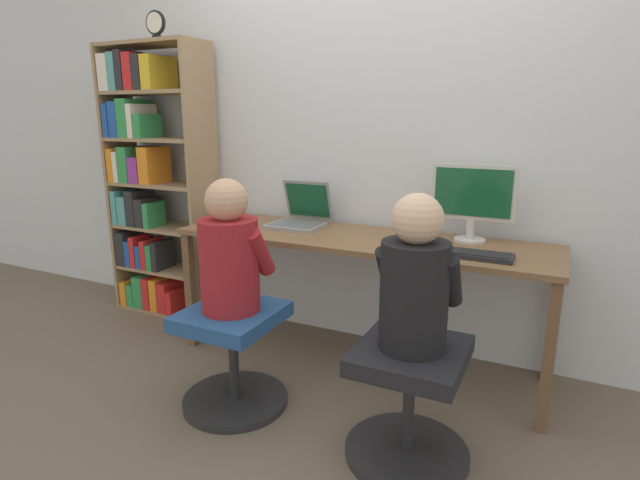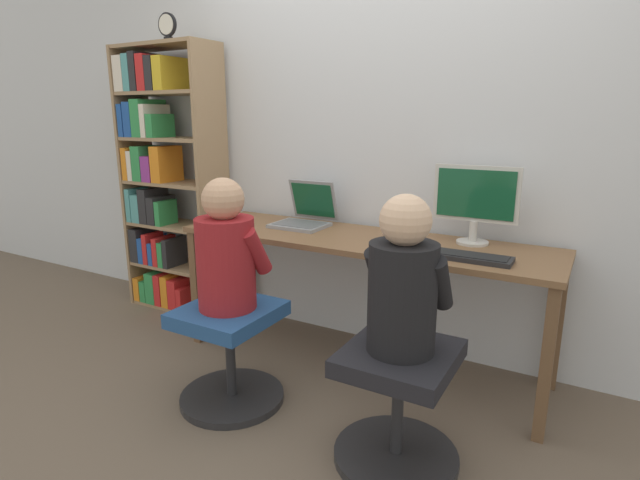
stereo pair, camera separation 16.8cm
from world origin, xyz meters
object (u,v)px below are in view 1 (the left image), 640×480
Objects in this scene: office_chair_left at (409,397)px; person_at_laptop at (229,253)px; office_chair_right at (233,352)px; keyboard at (463,253)px; person_at_monitor at (415,281)px; laptop at (300,217)px; desk_clock at (155,24)px; desktop_monitor at (472,200)px; bookshelf at (149,185)px.

person_at_laptop reaches higher than office_chair_left.
office_chair_right is at bearing -90.00° from person_at_laptop.
keyboard is 1.19m from office_chair_right.
person_at_monitor is at bearing -98.59° from keyboard.
office_chair_left is at bearing -40.51° from laptop.
office_chair_right is 0.50m from person_at_laptop.
desk_clock is (-0.96, -0.06, 1.14)m from laptop.
laptop is 0.78m from person_at_laptop.
desk_clock is (-1.95, -0.12, 0.97)m from desktop_monitor.
office_chair_left is 0.84× the size of person_at_monitor.
office_chair_right is at bearing -32.32° from bookshelf.
bookshelf reaches higher than keyboard.
person_at_laptop is at bearing -151.13° from keyboard.
bookshelf reaches higher than office_chair_right.
person_at_monitor is (-0.08, -0.54, 0.01)m from keyboard.
person_at_laptop reaches higher than person_at_monitor.
desktop_monitor is at bearing 94.10° from keyboard.
person_at_monitor reaches higher than office_chair_left.
desk_clock reaches higher than laptop.
laptop is 2.03× the size of desk_clock.
desk_clock reaches higher than office_chair_right.
office_chair_right is at bearing -86.19° from laptop.
keyboard is 0.88× the size of office_chair_right.
office_chair_left is at bearing -94.02° from desktop_monitor.
person_at_monitor is at bearing -20.97° from desk_clock.
person_at_laptop is at bearing -86.17° from laptop.
laptop reaches higher than keyboard.
laptop reaches higher than office_chair_right.
desktop_monitor is 2.18m from bookshelf.
person_at_laptop is at bearing 179.10° from office_chair_left.
bookshelf is at bearing 159.47° from person_at_monitor.
desktop_monitor is 0.94× the size of keyboard.
person_at_monitor is 2.27m from bookshelf.
office_chair_right is 1.01m from person_at_monitor.
laptop is at bearing 3.83° from desk_clock.
office_chair_right is (-0.96, -0.53, -0.48)m from keyboard.
bookshelf reaches higher than desktop_monitor.
laptop is at bearing 139.64° from person_at_monitor.
desktop_monitor is 1.00m from laptop.
person_at_laptop is at bearing -138.36° from desktop_monitor.
person_at_laptop is 1.48m from bookshelf.
office_chair_right is (-0.93, -0.83, -0.69)m from desktop_monitor.
desk_clock reaches higher than keyboard.
office_chair_right is 0.83× the size of person_at_laptop.
office_chair_right is 0.28× the size of bookshelf.
person_at_laptop is (-0.96, -0.53, 0.01)m from keyboard.
person_at_laptop is at bearing -35.17° from desk_clock.
bookshelf is (-2.18, -0.05, -0.05)m from desktop_monitor.
bookshelf reaches higher than person_at_monitor.
desktop_monitor is 0.83× the size of office_chair_right.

